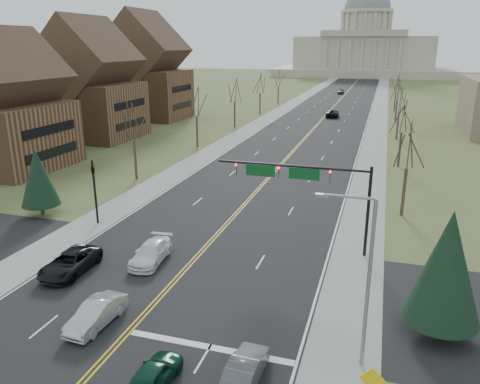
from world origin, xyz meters
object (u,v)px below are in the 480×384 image
Objects in this scene: car_far_sb at (341,91)px; street_light at (364,272)px; signal_left at (94,185)px; car_sb_inner_lead at (96,314)px; signal_mast at (303,180)px; car_far_nb at (332,113)px; car_nb_inner_lead at (153,375)px; car_sb_inner_second at (151,253)px; car_nb_outer_lead at (246,369)px; car_sb_outer_lead at (70,263)px.

street_light is at bearing -85.17° from car_far_sb.
signal_left is 1.36× the size of car_sb_inner_lead.
signal_left is 27.78m from street_light.
car_far_nb is (-5.71, 74.42, -4.91)m from signal_mast.
car_nb_inner_lead is 0.81× the size of car_sb_inner_second.
car_far_nb is at bearing -87.49° from car_far_sb.
car_sb_inner_lead is at bearing 84.32° from car_far_nb.
car_nb_outer_lead is 0.77× the size of car_sb_outer_lead.
car_nb_outer_lead is at bearing -149.87° from street_light.
car_far_sb reaches higher than car_sb_inner_lead.
car_sb_inner_lead is 8.58m from car_sb_inner_second.
signal_mast is 19.06m from signal_left.
street_light is at bearing -30.88° from car_sb_inner_second.
car_sb_outer_lead is (-15.21, -9.13, -4.99)m from signal_mast.
car_sb_inner_second is at bearing 32.03° from car_sb_outer_lead.
street_light is (5.29, -13.50, -0.54)m from signal_mast.
car_nb_inner_lead is 0.97× the size of car_nb_outer_lead.
car_far_sb is at bearing 84.34° from car_sb_inner_second.
car_sb_outer_lead is (-11.30, 9.08, 0.07)m from car_nb_inner_lead.
street_light is at bearing -148.28° from car_nb_outer_lead.
signal_left reaches higher than car_far_sb.
signal_left is at bearing -49.34° from car_nb_inner_lead.
street_light is 15.54m from car_sb_inner_lead.
car_nb_outer_lead is 17.05m from car_sb_outer_lead.
car_sb_outer_lead reaches higher than car_nb_inner_lead.
car_nb_outer_lead is at bearing -8.47° from car_sb_inner_lead.
car_nb_outer_lead is 0.69× the size of car_far_nb.
car_nb_outer_lead is 9.95m from car_sb_inner_lead.
street_light is at bearing -14.30° from car_sb_outer_lead.
car_nb_inner_lead is at bearing 87.91° from car_far_nb.
signal_left is at bearing 180.00° from signal_mast.
signal_mast is at bearing -100.99° from car_nb_inner_lead.
street_light is 2.25× the size of car_nb_inner_lead.
car_sb_inner_lead is at bearing -45.32° from car_sb_outer_lead.
car_far_nb is (3.85, 88.83, 0.11)m from car_sb_inner_lead.
street_light reaches higher than car_sb_inner_lead.
signal_left is 23.81m from car_nb_inner_lead.
signal_left is 0.99× the size of car_far_nb.
street_light is 1.90× the size of car_far_sb.
signal_left is 10.76m from car_sb_inner_second.
signal_mast is 12.99m from car_sb_inner_second.
car_far_nb is at bearing 90.97° from car_sb_inner_lead.
car_sb_inner_second is (-10.43, -5.88, -5.02)m from signal_mast.
car_far_nb is at bearing 97.13° from street_light.
car_nb_inner_lead is at bearing 24.74° from car_nb_outer_lead.
signal_left reaches higher than car_sb_inner_lead.
car_nb_outer_lead is at bearing -49.96° from car_sb_inner_second.
car_far_nb reaches higher than car_nb_inner_lead.
car_far_nb is at bearing 79.91° from signal_left.
car_sb_inner_second is (8.51, -5.88, -2.98)m from signal_left.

